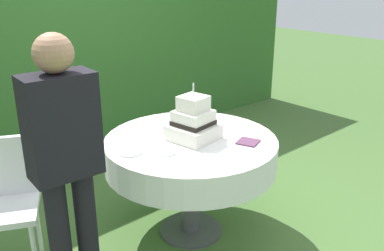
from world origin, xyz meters
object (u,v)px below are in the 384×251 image
cake_table (191,154)px  napkin_stack (248,142)px  wedding_cake (193,122)px  standing_person (65,161)px  serving_plate_near (166,153)px  garden_chair (5,194)px  serving_plate_far (130,153)px

cake_table → napkin_stack: bearing=-51.4°
cake_table → napkin_stack: 0.42m
cake_table → napkin_stack: napkin_stack is taller
wedding_cake → standing_person: 1.01m
cake_table → serving_plate_near: 0.32m
garden_chair → standing_person: bearing=-74.5°
cake_table → serving_plate_near: (-0.29, -0.09, 0.12)m
wedding_cake → napkin_stack: wedding_cake is taller
napkin_stack → wedding_cake: bearing=126.9°
cake_table → standing_person: 1.03m
serving_plate_near → wedding_cake: bearing=15.5°
serving_plate_near → standing_person: (-0.69, -0.03, 0.17)m
serving_plate_far → standing_person: bearing=-159.9°
serving_plate_near → standing_person: standing_person is taller
cake_table → wedding_cake: 0.23m
cake_table → serving_plate_far: 0.48m
serving_plate_near → serving_plate_far: bearing=136.4°
napkin_stack → garden_chair: size_ratio=0.15×
serving_plate_near → standing_person: 0.71m
cake_table → napkin_stack: (0.25, -0.31, 0.12)m
serving_plate_near → napkin_stack: bearing=-22.5°
serving_plate_near → napkin_stack: 0.58m
cake_table → standing_person: size_ratio=0.76×
wedding_cake → garden_chair: bearing=157.5°
wedding_cake → serving_plate_far: size_ratio=2.72×
wedding_cake → serving_plate_near: wedding_cake is taller
wedding_cake → serving_plate_near: (-0.31, -0.08, -0.11)m
napkin_stack → garden_chair: garden_chair is taller
serving_plate_far → napkin_stack: same height
garden_chair → wedding_cake: bearing=-22.5°
serving_plate_far → napkin_stack: 0.81m
cake_table → napkin_stack: size_ratio=8.89×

